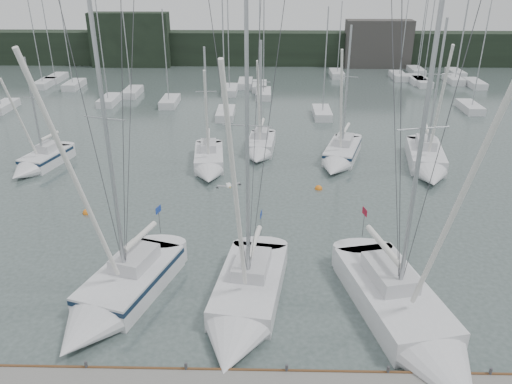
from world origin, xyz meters
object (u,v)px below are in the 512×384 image
at_px(sailboat_mid_b, 209,164).
at_px(sailboat_mid_c, 260,149).
at_px(sailboat_near_center, 242,310).
at_px(sailboat_mid_a, 38,163).
at_px(sailboat_mid_d, 339,157).
at_px(buoy_c, 88,213).
at_px(sailboat_mid_e, 428,164).
at_px(buoy_b, 319,189).
at_px(sailboat_near_left, 113,299).
at_px(sailboat_near_right, 415,329).

distance_m(sailboat_mid_b, sailboat_mid_c, 5.35).
height_order(sailboat_near_center, sailboat_mid_a, sailboat_near_center).
bearing_deg(sailboat_mid_d, sailboat_near_center, -91.79).
bearing_deg(buoy_c, sailboat_mid_e, 17.77).
bearing_deg(buoy_b, sailboat_near_center, -108.34).
bearing_deg(sailboat_mid_d, sailboat_mid_a, -157.85).
distance_m(sailboat_near_left, sailboat_mid_b, 17.68).
distance_m(sailboat_mid_a, sailboat_mid_e, 30.90).
bearing_deg(sailboat_mid_b, sailboat_near_left, -104.44).
height_order(sailboat_near_center, buoy_c, sailboat_near_center).
bearing_deg(sailboat_near_center, sailboat_mid_d, 79.04).
xyz_separation_m(sailboat_mid_b, sailboat_mid_d, (10.54, 1.77, 0.04)).
distance_m(sailboat_mid_a, buoy_c, 9.84).
distance_m(sailboat_near_center, buoy_b, 15.50).
relative_size(sailboat_near_center, sailboat_near_right, 0.98).
height_order(sailboat_mid_c, sailboat_mid_e, sailboat_mid_e).
xyz_separation_m(sailboat_mid_e, buoy_c, (-24.51, -7.86, -0.59)).
relative_size(sailboat_near_right, sailboat_mid_e, 1.27).
distance_m(sailboat_near_center, sailboat_mid_a, 24.84).
relative_size(sailboat_mid_d, buoy_c, 18.50).
height_order(sailboat_mid_e, buoy_c, sailboat_mid_e).
xyz_separation_m(sailboat_mid_a, sailboat_mid_c, (17.60, 3.69, -0.00)).
distance_m(sailboat_near_left, sailboat_near_right, 13.88).
bearing_deg(buoy_c, sailboat_mid_d, 27.75).
bearing_deg(buoy_b, buoy_c, -164.99).
bearing_deg(sailboat_mid_c, sailboat_near_left, -102.48).
relative_size(sailboat_mid_b, sailboat_mid_d, 0.88).
bearing_deg(sailboat_mid_d, sailboat_mid_e, 5.16).
relative_size(sailboat_near_center, sailboat_mid_e, 1.24).
relative_size(sailboat_mid_a, sailboat_mid_b, 0.93).
xyz_separation_m(buoy_b, buoy_c, (-15.62, -4.19, 0.00)).
relative_size(sailboat_mid_a, buoy_c, 15.03).
xyz_separation_m(sailboat_near_center, sailboat_near_right, (7.60, -1.19, 0.07)).
bearing_deg(sailboat_mid_c, buoy_b, -52.70).
height_order(sailboat_near_left, sailboat_mid_a, sailboat_near_left).
xyz_separation_m(sailboat_near_center, buoy_b, (4.87, 14.70, -0.53)).
bearing_deg(sailboat_mid_b, buoy_b, -27.83).
height_order(sailboat_near_left, buoy_c, sailboat_near_left).
relative_size(sailboat_mid_d, sailboat_mid_e, 0.94).
relative_size(sailboat_mid_a, sailboat_mid_c, 0.93).
relative_size(sailboat_near_center, sailboat_mid_b, 1.50).
distance_m(sailboat_mid_a, sailboat_mid_d, 24.24).
relative_size(sailboat_mid_e, buoy_b, 22.04).
xyz_separation_m(sailboat_near_left, sailboat_mid_e, (19.93, 17.76, -0.02)).
bearing_deg(sailboat_mid_e, buoy_b, -148.15).
distance_m(sailboat_mid_d, buoy_b, 5.62).
relative_size(buoy_b, buoy_c, 0.89).
bearing_deg(sailboat_mid_c, buoy_c, -130.14).
xyz_separation_m(sailboat_near_center, sailboat_mid_c, (0.47, 21.68, -0.00)).
xyz_separation_m(sailboat_near_right, sailboat_mid_d, (-0.57, 21.05, -0.05)).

